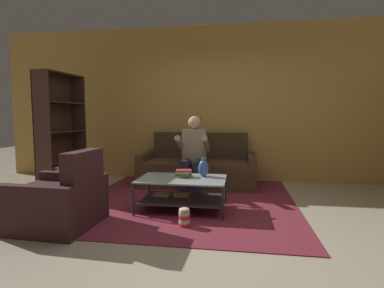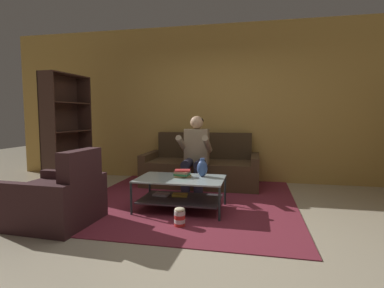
{
  "view_description": "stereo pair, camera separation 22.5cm",
  "coord_description": "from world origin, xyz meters",
  "px_view_note": "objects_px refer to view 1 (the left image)",
  "views": [
    {
      "loc": [
        0.49,
        -3.26,
        1.23
      ],
      "look_at": [
        -0.15,
        0.86,
        0.83
      ],
      "focal_mm": 28.0,
      "sensor_mm": 36.0,
      "label": 1
    },
    {
      "loc": [
        0.71,
        -3.22,
        1.23
      ],
      "look_at": [
        -0.15,
        0.86,
        0.83
      ],
      "focal_mm": 28.0,
      "sensor_mm": 36.0,
      "label": 2
    }
  ],
  "objects_px": {
    "vase": "(203,168)",
    "book_stack": "(184,173)",
    "couch": "(198,168)",
    "armchair": "(58,202)",
    "bookshelf": "(58,140)",
    "coffee_table": "(182,189)",
    "popcorn_tub": "(184,217)",
    "person_seated_center": "(194,151)"
  },
  "relations": [
    {
      "from": "vase",
      "to": "book_stack",
      "type": "xyz_separation_m",
      "value": [
        -0.25,
        -0.09,
        -0.07
      ]
    },
    {
      "from": "couch",
      "to": "vase",
      "type": "distance_m",
      "value": 1.37
    },
    {
      "from": "armchair",
      "to": "bookshelf",
      "type": "bearing_deg",
      "value": 122.45
    },
    {
      "from": "coffee_table",
      "to": "book_stack",
      "type": "bearing_deg",
      "value": 73.07
    },
    {
      "from": "vase",
      "to": "popcorn_tub",
      "type": "relative_size",
      "value": 1.13
    },
    {
      "from": "couch",
      "to": "bookshelf",
      "type": "bearing_deg",
      "value": -164.66
    },
    {
      "from": "coffee_table",
      "to": "popcorn_tub",
      "type": "distance_m",
      "value": 0.62
    },
    {
      "from": "armchair",
      "to": "popcorn_tub",
      "type": "height_order",
      "value": "armchair"
    },
    {
      "from": "book_stack",
      "to": "popcorn_tub",
      "type": "xyz_separation_m",
      "value": [
        0.12,
        -0.63,
        -0.36
      ]
    },
    {
      "from": "vase",
      "to": "book_stack",
      "type": "distance_m",
      "value": 0.27
    },
    {
      "from": "armchair",
      "to": "popcorn_tub",
      "type": "distance_m",
      "value": 1.4
    },
    {
      "from": "bookshelf",
      "to": "couch",
      "type": "bearing_deg",
      "value": 15.34
    },
    {
      "from": "vase",
      "to": "book_stack",
      "type": "relative_size",
      "value": 1.02
    },
    {
      "from": "couch",
      "to": "book_stack",
      "type": "relative_size",
      "value": 8.33
    },
    {
      "from": "popcorn_tub",
      "to": "coffee_table",
      "type": "bearing_deg",
      "value": 103.8
    },
    {
      "from": "bookshelf",
      "to": "vase",
      "type": "bearing_deg",
      "value": -15.34
    },
    {
      "from": "couch",
      "to": "armchair",
      "type": "height_order",
      "value": "couch"
    },
    {
      "from": "book_stack",
      "to": "popcorn_tub",
      "type": "bearing_deg",
      "value": -79.0
    },
    {
      "from": "coffee_table",
      "to": "book_stack",
      "type": "xyz_separation_m",
      "value": [
        0.02,
        0.06,
        0.19
      ]
    },
    {
      "from": "couch",
      "to": "coffee_table",
      "type": "height_order",
      "value": "couch"
    },
    {
      "from": "coffee_table",
      "to": "bookshelf",
      "type": "relative_size",
      "value": 0.58
    },
    {
      "from": "book_stack",
      "to": "vase",
      "type": "bearing_deg",
      "value": 19.46
    },
    {
      "from": "couch",
      "to": "vase",
      "type": "height_order",
      "value": "couch"
    },
    {
      "from": "book_stack",
      "to": "armchair",
      "type": "bearing_deg",
      "value": -146.5
    },
    {
      "from": "bookshelf",
      "to": "coffee_table",
      "type": "bearing_deg",
      "value": -20.37
    },
    {
      "from": "book_stack",
      "to": "coffee_table",
      "type": "bearing_deg",
      "value": -106.93
    },
    {
      "from": "bookshelf",
      "to": "popcorn_tub",
      "type": "bearing_deg",
      "value": -30.45
    },
    {
      "from": "bookshelf",
      "to": "popcorn_tub",
      "type": "xyz_separation_m",
      "value": [
        2.41,
        -1.41,
        -0.71
      ]
    },
    {
      "from": "person_seated_center",
      "to": "coffee_table",
      "type": "bearing_deg",
      "value": -91.07
    },
    {
      "from": "couch",
      "to": "book_stack",
      "type": "xyz_separation_m",
      "value": [
        0.0,
        -1.41,
        0.18
      ]
    },
    {
      "from": "coffee_table",
      "to": "armchair",
      "type": "distance_m",
      "value": 1.46
    },
    {
      "from": "vase",
      "to": "popcorn_tub",
      "type": "bearing_deg",
      "value": -99.88
    },
    {
      "from": "vase",
      "to": "bookshelf",
      "type": "distance_m",
      "value": 2.64
    },
    {
      "from": "person_seated_center",
      "to": "book_stack",
      "type": "relative_size",
      "value": 5.1
    },
    {
      "from": "bookshelf",
      "to": "popcorn_tub",
      "type": "distance_m",
      "value": 2.88
    },
    {
      "from": "bookshelf",
      "to": "armchair",
      "type": "relative_size",
      "value": 2.11
    },
    {
      "from": "person_seated_center",
      "to": "book_stack",
      "type": "xyz_separation_m",
      "value": [
        0.0,
        -0.87,
        -0.19
      ]
    },
    {
      "from": "couch",
      "to": "coffee_table",
      "type": "bearing_deg",
      "value": -90.68
    },
    {
      "from": "person_seated_center",
      "to": "popcorn_tub",
      "type": "relative_size",
      "value": 5.64
    },
    {
      "from": "coffee_table",
      "to": "bookshelf",
      "type": "xyz_separation_m",
      "value": [
        -2.27,
        0.84,
        0.53
      ]
    },
    {
      "from": "coffee_table",
      "to": "popcorn_tub",
      "type": "height_order",
      "value": "coffee_table"
    },
    {
      "from": "person_seated_center",
      "to": "bookshelf",
      "type": "xyz_separation_m",
      "value": [
        -2.28,
        -0.09,
        0.15
      ]
    }
  ]
}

